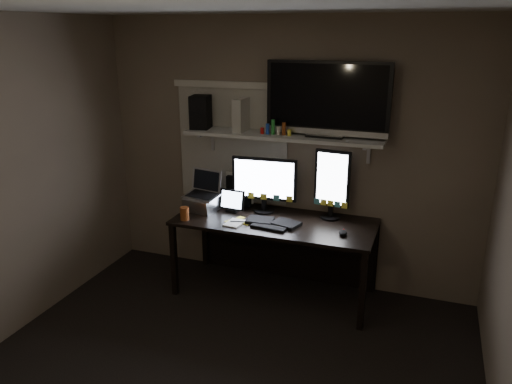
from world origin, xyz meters
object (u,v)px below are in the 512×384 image
at_px(monitor_landscape, 264,185).
at_px(monitor_portrait, 332,184).
at_px(keyboard, 273,222).
at_px(tablet, 232,201).
at_px(tv, 327,99).
at_px(mouse, 343,233).
at_px(speaker, 201,112).
at_px(desk, 278,233).
at_px(laptop, 202,192).
at_px(cup, 185,214).
at_px(game_console, 241,115).

bearing_deg(monitor_landscape, monitor_portrait, 0.45).
distance_m(keyboard, tablet, 0.49).
bearing_deg(tablet, tv, 14.80).
height_order(mouse, tv, tv).
relative_size(monitor_portrait, speaker, 2.10).
xyz_separation_m(monitor_landscape, tv, (0.55, 0.05, 0.80)).
xyz_separation_m(mouse, tablet, (-1.08, 0.21, 0.09)).
bearing_deg(keyboard, desk, 99.68).
bearing_deg(monitor_portrait, laptop, -163.67).
relative_size(keyboard, laptop, 1.31).
distance_m(tablet, cup, 0.47).
relative_size(desk, monitor_landscape, 2.94).
height_order(monitor_portrait, keyboard, monitor_portrait).
height_order(desk, laptop, laptop).
bearing_deg(keyboard, monitor_landscape, 129.75).
distance_m(desk, mouse, 0.72).
relative_size(keyboard, game_console, 1.61).
relative_size(desk, speaker, 5.87).
xyz_separation_m(monitor_landscape, game_console, (-0.24, 0.04, 0.63)).
bearing_deg(cup, monitor_landscape, 35.85).
bearing_deg(keyboard, monitor_portrait, 40.90).
height_order(desk, mouse, mouse).
bearing_deg(mouse, monitor_portrait, 103.10).
relative_size(monitor_landscape, game_console, 2.04).
bearing_deg(game_console, speaker, 179.86).
relative_size(monitor_landscape, cup, 5.18).
height_order(laptop, cup, laptop).
height_order(tv, game_console, tv).
height_order(monitor_landscape, cup, monitor_landscape).
xyz_separation_m(keyboard, laptop, (-0.74, 0.10, 0.17)).
xyz_separation_m(mouse, tv, (-0.26, 0.36, 1.05)).
bearing_deg(cup, tv, 23.18).
distance_m(desk, tablet, 0.53).
relative_size(tv, game_console, 3.57).
distance_m(desk, monitor_portrait, 0.69).
relative_size(cup, tv, 0.11).
xyz_separation_m(tablet, cup, (-0.33, -0.34, -0.05)).
distance_m(desk, keyboard, 0.28).
distance_m(desk, laptop, 0.82).
bearing_deg(speaker, tv, -7.92).
relative_size(mouse, game_console, 0.36).
height_order(keyboard, tv, tv).
bearing_deg(game_console, tablet, -110.90).
bearing_deg(monitor_portrait, keyboard, -139.24).
distance_m(mouse, laptop, 1.39).
distance_m(monitor_landscape, laptop, 0.59).
relative_size(laptop, speaker, 1.20).
distance_m(tv, speaker, 1.20).
bearing_deg(desk, tablet, -174.59).
bearing_deg(monitor_landscape, game_console, 167.58).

